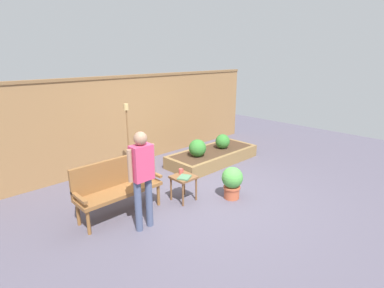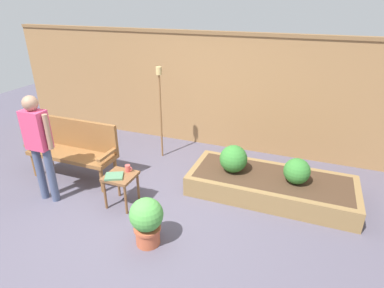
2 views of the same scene
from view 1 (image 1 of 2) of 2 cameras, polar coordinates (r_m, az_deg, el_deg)
ground_plane at (r=5.79m, az=2.16°, el=-10.08°), size 14.00×14.00×0.00m
fence_back at (r=7.37m, az=-12.49°, el=4.46°), size 8.40×0.14×2.16m
garden_bench at (r=5.18m, az=-14.34°, el=-7.32°), size 1.44×0.48×0.94m
side_table at (r=5.50m, az=-1.64°, el=-7.00°), size 0.40×0.40×0.48m
cup_on_table at (r=5.57m, az=-2.15°, el=-5.23°), size 0.11×0.07×0.10m
book_on_table at (r=5.38m, az=-1.46°, el=-6.42°), size 0.30×0.28×0.03m
potted_boxwood at (r=5.64m, az=7.72°, el=-7.09°), size 0.40×0.40×0.62m
raised_planter_bed at (r=7.52m, az=3.99°, el=-2.37°), size 2.40×1.00×0.30m
shrub_near_bench at (r=6.99m, az=1.06°, el=-0.77°), size 0.41×0.41×0.41m
shrub_far_corner at (r=7.64m, az=5.90°, el=0.51°), size 0.37×0.37×0.37m
tiki_torch at (r=6.39m, az=-12.31°, el=3.01°), size 0.10×0.10×1.65m
person_by_bench at (r=4.49m, az=-9.56°, el=-5.42°), size 0.47×0.20×1.56m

